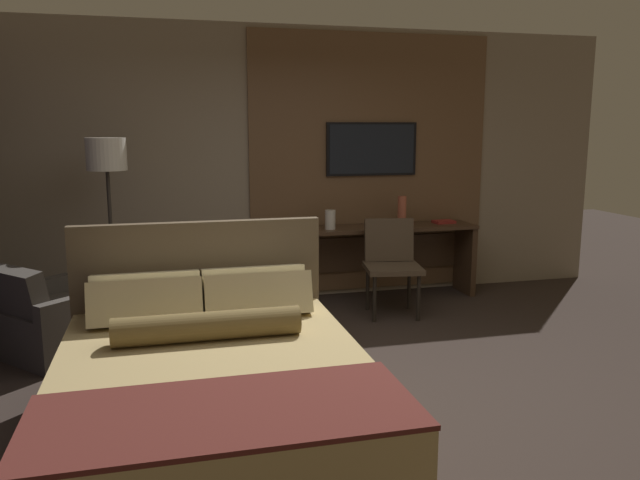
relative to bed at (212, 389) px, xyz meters
name	(u,v)px	position (x,y,z in m)	size (l,w,h in m)	color
ground_plane	(360,395)	(1.01, 0.42, -0.34)	(16.00, 16.00, 0.00)	#332823
wall_back_tv_panel	(297,165)	(1.15, 3.02, 1.06)	(7.20, 0.09, 2.80)	gray
bed	(212,389)	(0.00, 0.00, 0.00)	(1.70, 2.16, 1.15)	#33281E
desk	(376,248)	(1.94, 2.76, 0.19)	(2.09, 0.47, 0.77)	#422D1E
tv	(372,149)	(1.94, 2.94, 1.22)	(0.99, 0.04, 0.56)	black
desk_chair	(391,257)	(1.89, 2.19, 0.21)	(0.59, 0.59, 0.91)	#4C3D2D
armchair_by_window	(53,323)	(-1.12, 1.80, -0.09)	(1.11, 1.12, 0.76)	#47423D
floor_lamp	(107,170)	(-0.68, 2.34, 1.09)	(0.34, 0.34, 1.70)	#282623
vase_tall	(402,211)	(2.18, 2.66, 0.59)	(0.09, 0.09, 0.32)	#B2563D
vase_short	(330,220)	(1.41, 2.67, 0.53)	(0.11, 0.11, 0.19)	silver
book	(444,222)	(2.70, 2.75, 0.45)	(0.23, 0.17, 0.03)	maroon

